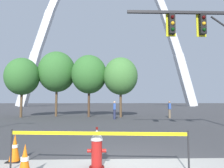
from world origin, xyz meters
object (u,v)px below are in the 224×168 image
monument_arch (108,27)px  fire_hydrant (97,149)px  pedestrian_walking_left (114,110)px  pedestrian_standing_center (170,109)px  traffic_cone_mid_sidewalk (15,148)px  traffic_cone_by_hydrant (25,162)px

monument_arch → fire_hydrant: bearing=-90.8°
monument_arch → pedestrian_walking_left: monument_arch is taller
monument_arch → pedestrian_standing_center: monument_arch is taller
traffic_cone_mid_sidewalk → pedestrian_standing_center: pedestrian_standing_center is taller
fire_hydrant → traffic_cone_by_hydrant: bearing=-157.3°
pedestrian_standing_center → fire_hydrant: bearing=-114.0°
traffic_cone_mid_sidewalk → pedestrian_standing_center: bearing=57.7°
fire_hydrant → traffic_cone_mid_sidewalk: (-2.23, 0.60, -0.11)m
monument_arch → traffic_cone_by_hydrant: bearing=-92.4°
fire_hydrant → monument_arch: monument_arch is taller
traffic_cone_by_hydrant → pedestrian_standing_center: (7.71, 14.60, 0.46)m
traffic_cone_by_hydrant → pedestrian_walking_left: 13.87m
pedestrian_walking_left → pedestrian_standing_center: (5.23, 0.95, 0.00)m
pedestrian_standing_center → traffic_cone_mid_sidewalk: bearing=-122.3°
traffic_cone_mid_sidewalk → traffic_cone_by_hydrant: bearing=-58.6°
pedestrian_standing_center → traffic_cone_by_hydrant: bearing=-117.8°
pedestrian_standing_center → pedestrian_walking_left: bearing=-169.7°
fire_hydrant → pedestrian_standing_center: (6.22, 13.97, 0.35)m
traffic_cone_by_hydrant → pedestrian_walking_left: bearing=79.7°
traffic_cone_by_hydrant → pedestrian_standing_center: bearing=62.2°
pedestrian_walking_left → pedestrian_standing_center: size_ratio=1.00×
traffic_cone_mid_sidewalk → monument_arch: 56.60m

